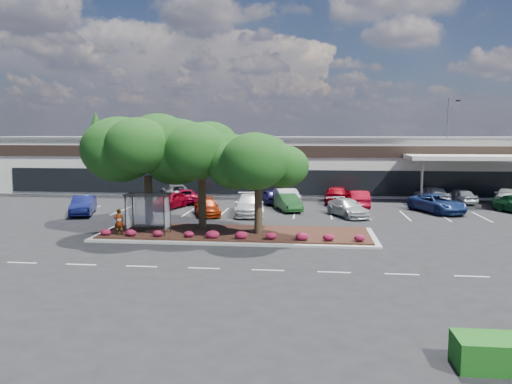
# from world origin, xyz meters

# --- Properties ---
(ground) EXTENTS (160.00, 160.00, 0.00)m
(ground) POSITION_xyz_m (0.00, 0.00, 0.00)
(ground) COLOR black
(ground) RESTS_ON ground
(retail_store) EXTENTS (80.40, 25.20, 6.25)m
(retail_store) POSITION_xyz_m (0.06, 33.91, 3.15)
(retail_store) COLOR silver
(retail_store) RESTS_ON ground
(landscape_island) EXTENTS (18.00, 6.00, 0.26)m
(landscape_island) POSITION_xyz_m (-2.00, 4.00, 0.12)
(landscape_island) COLOR #A1A19C
(landscape_island) RESTS_ON ground
(lane_markings) EXTENTS (33.12, 20.06, 0.01)m
(lane_markings) POSITION_xyz_m (-0.14, 10.42, 0.01)
(lane_markings) COLOR silver
(lane_markings) RESTS_ON ground
(shrub_row) EXTENTS (17.00, 0.80, 0.50)m
(shrub_row) POSITION_xyz_m (-2.00, 1.90, 0.51)
(shrub_row) COLOR maroon
(shrub_row) RESTS_ON landscape_island
(bus_shelter) EXTENTS (2.75, 1.55, 2.59)m
(bus_shelter) POSITION_xyz_m (-7.50, 2.95, 2.31)
(bus_shelter) COLOR black
(bus_shelter) RESTS_ON landscape_island
(island_tree_west) EXTENTS (7.20, 7.20, 7.89)m
(island_tree_west) POSITION_xyz_m (-8.00, 4.50, 4.21)
(island_tree_west) COLOR #15370D
(island_tree_west) RESTS_ON landscape_island
(island_tree_mid) EXTENTS (6.60, 6.60, 7.32)m
(island_tree_mid) POSITION_xyz_m (-4.50, 5.20, 3.92)
(island_tree_mid) COLOR #15370D
(island_tree_mid) RESTS_ON landscape_island
(island_tree_east) EXTENTS (5.80, 5.80, 6.50)m
(island_tree_east) POSITION_xyz_m (-0.50, 3.70, 3.51)
(island_tree_east) COLOR #15370D
(island_tree_east) RESTS_ON landscape_island
(conifer_north_west) EXTENTS (4.40, 4.40, 10.00)m
(conifer_north_west) POSITION_xyz_m (-30.00, 46.00, 5.00)
(conifer_north_west) COLOR #15370D
(conifer_north_west) RESTS_ON ground
(person_waiting) EXTENTS (0.70, 0.57, 1.66)m
(person_waiting) POSITION_xyz_m (-9.25, 2.28, 1.09)
(person_waiting) COLOR #594C47
(person_waiting) RESTS_ON landscape_island
(light_pole) EXTENTS (1.41, 0.79, 10.34)m
(light_pole) POSITION_xyz_m (17.39, 27.97, 4.60)
(light_pole) COLOR #A1A19C
(light_pole) RESTS_ON ground
(car_0) EXTENTS (2.93, 4.93, 1.54)m
(car_0) POSITION_xyz_m (-15.82, 11.11, 0.77)
(car_0) COLOR navy
(car_0) RESTS_ON ground
(car_1) EXTENTS (2.85, 4.73, 1.51)m
(car_1) POSITION_xyz_m (-9.64, 15.05, 0.75)
(car_1) COLOR maroon
(car_1) RESTS_ON ground
(car_2) EXTENTS (3.23, 4.95, 1.33)m
(car_2) POSITION_xyz_m (-5.62, 11.99, 0.67)
(car_2) COLOR #8B2305
(car_2) RESTS_ON ground
(car_3) EXTENTS (2.96, 5.91, 1.65)m
(car_3) POSITION_xyz_m (-2.19, 12.54, 0.82)
(car_3) COLOR silver
(car_3) RESTS_ON ground
(car_4) EXTENTS (2.90, 4.67, 1.45)m
(car_4) POSITION_xyz_m (0.86, 15.10, 0.73)
(car_4) COLOR #1D4C1F
(car_4) RESTS_ON ground
(car_5) EXTENTS (3.74, 5.18, 1.39)m
(car_5) POSITION_xyz_m (5.81, 12.55, 0.70)
(car_5) COLOR #B3B3B3
(car_5) RESTS_ON ground
(car_7) EXTENTS (4.64, 6.16, 1.55)m
(car_7) POSITION_xyz_m (13.47, 15.45, 0.78)
(car_7) COLOR navy
(car_7) RESTS_ON ground
(car_9) EXTENTS (3.67, 5.28, 1.34)m
(car_9) POSITION_xyz_m (-9.16, 18.76, 0.67)
(car_9) COLOR maroon
(car_9) RESTS_ON ground
(car_10) EXTENTS (4.83, 6.52, 1.65)m
(car_10) POSITION_xyz_m (-10.55, 20.49, 0.82)
(car_10) COLOR #57565E
(car_10) RESTS_ON ground
(car_11) EXTENTS (2.88, 4.30, 1.36)m
(car_11) POSITION_xyz_m (-1.01, 19.32, 0.68)
(car_11) COLOR #1D1853
(car_11) RESTS_ON ground
(car_12) EXTENTS (3.23, 5.43, 1.69)m
(car_12) POSITION_xyz_m (0.43, 17.55, 0.85)
(car_12) COLOR #BCBCBC
(car_12) RESTS_ON ground
(car_13) EXTENTS (1.75, 4.76, 1.56)m
(car_13) POSITION_xyz_m (7.11, 17.60, 0.78)
(car_13) COLOR maroon
(car_13) RESTS_ON ground
(car_14) EXTENTS (2.69, 5.69, 1.60)m
(car_14) POSITION_xyz_m (5.34, 20.47, 0.80)
(car_14) COLOR #88010D
(car_14) RESTS_ON ground
(car_15) EXTENTS (3.14, 5.02, 1.59)m
(car_15) POSITION_xyz_m (14.51, 22.05, 0.80)
(car_15) COLOR #9B9FA7
(car_15) RESTS_ON ground
(car_16) EXTENTS (2.68, 4.53, 1.45)m
(car_16) POSITION_xyz_m (16.96, 21.33, 0.72)
(car_16) COLOR #A0A7AC
(car_16) RESTS_ON ground
(car_17) EXTENTS (4.53, 6.37, 1.71)m
(car_17) POSITION_xyz_m (20.76, 19.55, 0.86)
(car_17) COLOR #BDBDBD
(car_17) RESTS_ON ground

